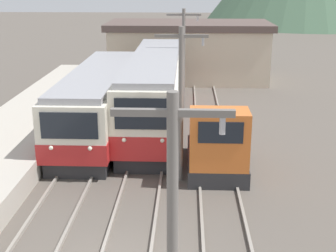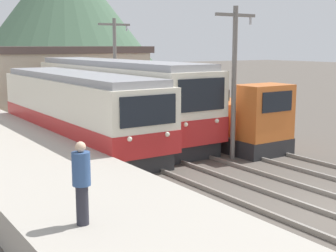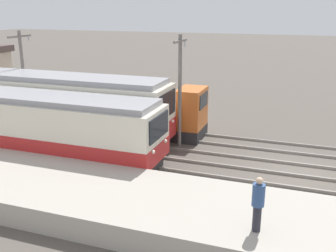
# 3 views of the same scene
# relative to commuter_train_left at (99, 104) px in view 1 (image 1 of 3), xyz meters

# --- Properties ---
(commuter_train_left) EXTENTS (2.84, 12.64, 3.39)m
(commuter_train_left) POSITION_rel_commuter_train_left_xyz_m (0.00, 0.00, 0.00)
(commuter_train_left) COLOR #28282B
(commuter_train_left) RESTS_ON ground
(commuter_train_center) EXTENTS (2.84, 14.57, 3.86)m
(commuter_train_center) POSITION_rel_commuter_train_left_xyz_m (2.80, 1.57, 0.20)
(commuter_train_center) COLOR #28282B
(commuter_train_center) RESTS_ON ground
(shunting_locomotive) EXTENTS (2.40, 4.59, 3.00)m
(shunting_locomotive) POSITION_rel_commuter_train_left_xyz_m (5.80, -4.75, -0.38)
(shunting_locomotive) COLOR #28282B
(shunting_locomotive) RESTS_ON ground
(catenary_mast_near) EXTENTS (2.00, 0.20, 6.13)m
(catenary_mast_near) POSITION_rel_commuter_train_left_xyz_m (4.31, -16.06, 1.79)
(catenary_mast_near) COLOR slate
(catenary_mast_near) RESTS_ON ground
(catenary_mast_mid) EXTENTS (2.00, 0.20, 6.13)m
(catenary_mast_mid) POSITION_rel_commuter_train_left_xyz_m (4.31, -5.82, 1.79)
(catenary_mast_mid) COLOR slate
(catenary_mast_mid) RESTS_ON ground
(catenary_mast_far) EXTENTS (2.00, 0.20, 6.13)m
(catenary_mast_far) POSITION_rel_commuter_train_left_xyz_m (4.31, 4.41, 1.79)
(catenary_mast_far) COLOR slate
(catenary_mast_far) RESTS_ON ground
(station_building) EXTENTS (12.60, 6.30, 4.53)m
(station_building) POSITION_rel_commuter_train_left_xyz_m (4.63, 13.76, 0.70)
(station_building) COLOR beige
(station_building) RESTS_ON ground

